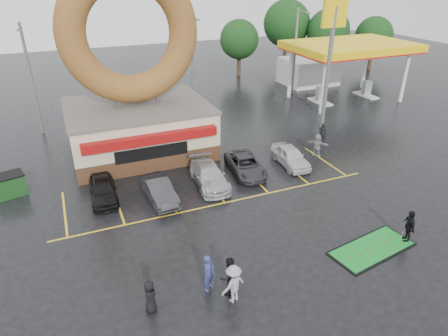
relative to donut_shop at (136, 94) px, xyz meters
name	(u,v)px	position (x,y,z in m)	size (l,w,h in m)	color
ground	(250,234)	(3.00, -12.97, -4.46)	(120.00, 120.00, 0.00)	black
donut_shop	(136,94)	(0.00, 0.00, 0.00)	(10.20, 8.70, 13.50)	#472B19
gas_station	(331,59)	(23.00, 7.97, -0.77)	(12.30, 13.65, 5.90)	silver
shell_sign	(332,41)	(16.00, -0.97, 2.91)	(2.20, 0.36, 10.60)	slate
streetlight_left	(31,77)	(-7.00, 6.95, 0.32)	(0.40, 2.21, 9.00)	slate
streetlight_mid	(192,61)	(7.00, 7.95, 0.32)	(0.40, 2.21, 9.00)	slate
streetlight_right	(296,50)	(19.00, 8.95, 0.32)	(0.40, 2.21, 9.00)	slate
tree_far_a	(328,31)	(29.00, 17.03, 0.72)	(5.60, 5.60, 8.00)	#332114
tree_far_b	(374,36)	(35.00, 15.03, 0.07)	(4.90, 4.90, 7.00)	#332114
tree_far_c	(287,24)	(25.00, 21.03, 1.37)	(6.30, 6.30, 9.00)	#332114
tree_far_d	(239,39)	(17.00, 19.03, 0.07)	(4.90, 4.90, 7.00)	#332114
car_black	(103,190)	(-3.66, -6.30, -3.80)	(1.56, 3.88, 1.32)	black
car_dgrey	(159,190)	(-0.55, -7.69, -3.81)	(1.39, 3.98, 1.31)	#2D2C2F
car_silver	(209,175)	(2.92, -7.09, -3.80)	(1.88, 4.61, 1.34)	#B1B0B6
car_grey	(245,165)	(5.82, -6.50, -3.86)	(2.01, 4.37, 1.21)	#313134
car_white	(290,156)	(9.33, -6.59, -3.79)	(1.60, 3.97, 1.35)	silver
person_blue	(209,273)	(-0.44, -15.93, -3.57)	(0.66, 0.43, 1.80)	navy
person_blackjkt	(229,276)	(0.27, -16.50, -3.54)	(0.90, 0.70, 1.85)	black
person_hoodie	(233,284)	(0.27, -16.97, -3.56)	(1.17, 0.68, 1.82)	gray
person_bystander	(150,296)	(-3.09, -16.18, -3.70)	(0.75, 0.49, 1.53)	black
person_cameraman	(409,226)	(10.23, -16.64, -3.56)	(1.06, 0.44, 1.82)	black
person_walker_near	(317,145)	(11.96, -6.02, -3.59)	(1.62, 0.52, 1.75)	gray
person_walker_far	(322,133)	(13.89, -3.95, -3.66)	(0.59, 0.38, 1.61)	black
dumpster	(9,186)	(-8.97, -3.54, -3.81)	(1.80, 1.20, 1.30)	#1C4A1C
putting_green	(372,248)	(8.13, -16.51, -4.43)	(4.79, 2.65, 0.57)	black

